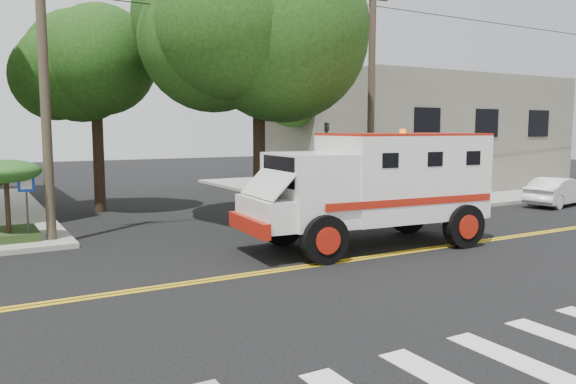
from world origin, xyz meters
TOP-DOWN VIEW (x-y plane):
  - ground at (0.00, 0.00)m, footprint 100.00×100.00m
  - sidewalk_ne at (13.50, 13.50)m, footprint 17.00×17.00m
  - building_right at (15.00, 14.00)m, footprint 14.00×12.00m
  - utility_pole_left at (-5.60, 6.00)m, footprint 0.28×0.28m
  - utility_pole_right at (6.30, 6.20)m, footprint 0.28×0.28m
  - tree_main at (1.94, 6.21)m, footprint 6.08×5.70m
  - tree_left at (-2.68, 11.79)m, footprint 4.48×4.20m
  - tree_right at (8.84, 15.77)m, footprint 4.80×4.50m
  - traffic_signal at (3.80, 5.60)m, footprint 0.15×0.18m
  - accessibility_sign at (-6.20, 6.17)m, footprint 0.45×0.10m
  - armored_truck at (2.48, 1.09)m, footprint 7.32×3.34m
  - parked_sedan at (14.83, 3.80)m, footprint 3.98×1.98m
  - pedestrian_a at (7.25, 8.23)m, footprint 0.66×0.47m
  - pedestrian_b at (6.97, 6.49)m, footprint 1.11×1.00m

SIDE VIEW (x-z plane):
  - ground at x=0.00m, z-range 0.00..0.00m
  - sidewalk_ne at x=13.50m, z-range 0.00..0.15m
  - parked_sedan at x=14.83m, z-range 0.00..1.25m
  - pedestrian_a at x=7.25m, z-range 0.15..1.87m
  - pedestrian_b at x=6.97m, z-range 0.15..2.01m
  - accessibility_sign at x=-6.20m, z-range 0.35..2.38m
  - armored_truck at x=2.48m, z-range 0.22..3.48m
  - traffic_signal at x=3.80m, z-range 0.43..4.03m
  - building_right at x=15.00m, z-range 0.15..6.15m
  - utility_pole_left at x=-5.60m, z-range 0.00..9.00m
  - utility_pole_right at x=6.30m, z-range 0.00..9.00m
  - tree_left at x=-2.68m, z-range 1.88..9.58m
  - tree_right at x=8.84m, z-range 1.99..10.19m
  - tree_main at x=1.94m, z-range 2.27..12.12m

